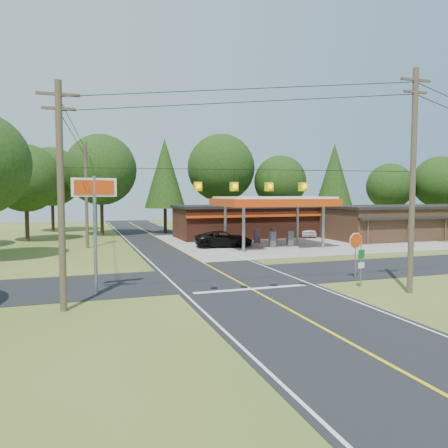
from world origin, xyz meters
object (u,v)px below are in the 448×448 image
object	(u,v)px
sedan_car	(305,230)
big_stop_sign	(95,208)
gas_canopy	(273,203)
octagonal_stop_sign	(356,244)
suv_car	(224,239)

from	to	relation	value
sedan_car	big_stop_sign	size ratio (longest dim) A/B	0.75
gas_canopy	sedan_car	bearing A→B (deg)	45.00
gas_canopy	big_stop_sign	bearing A→B (deg)	-138.56
sedan_car	octagonal_stop_sign	distance (m)	26.05
gas_canopy	suv_car	size ratio (longest dim) A/B	1.91
suv_car	octagonal_stop_sign	distance (m)	17.75
suv_car	sedan_car	xyz separation A→B (m)	(12.50, 6.50, -0.00)
sedan_car	octagonal_stop_sign	xyz separation A→B (m)	(-10.00, -24.01, 1.38)
gas_canopy	octagonal_stop_sign	size ratio (longest dim) A/B	3.72
sedan_car	big_stop_sign	world-z (taller)	big_stop_sign
sedan_car	big_stop_sign	distance (m)	34.17
gas_canopy	octagonal_stop_sign	xyz separation A→B (m)	(-2.00, -16.01, -2.12)
suv_car	sedan_car	distance (m)	14.09
suv_car	sedan_car	world-z (taller)	suv_car
suv_car	octagonal_stop_sign	size ratio (longest dim) A/B	1.95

